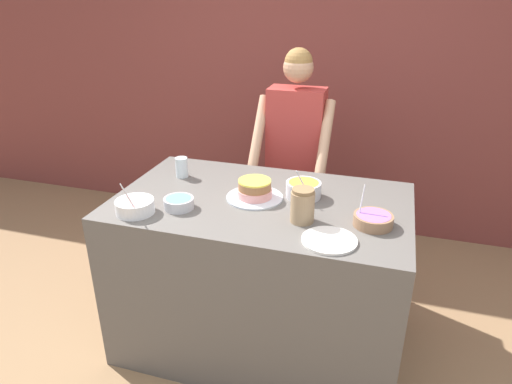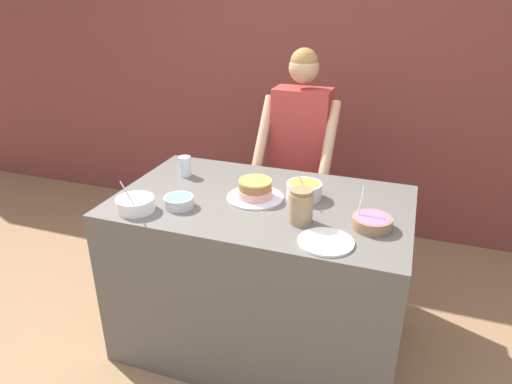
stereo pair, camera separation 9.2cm
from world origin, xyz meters
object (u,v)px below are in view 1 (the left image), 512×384
Objects in this scene: frosting_bowl_blue at (179,203)px; frosting_bowl_purple at (373,219)px; person_baker at (295,145)px; drinking_glass at (182,167)px; ceramic_plate at (329,240)px; frosting_bowl_orange at (303,189)px; frosting_bowl_pink at (135,206)px; stoneware_jar at (303,205)px; cake at (255,191)px.

frosting_bowl_purple is at bearing 5.94° from frosting_bowl_blue.
person_baker reaches higher than drinking_glass.
frosting_bowl_blue is at bearing 172.08° from ceramic_plate.
frosting_bowl_purple is 0.76× the size of ceramic_plate.
frosting_bowl_orange reaches higher than ceramic_plate.
person_baker is at bearing 70.13° from frosting_bowl_blue.
frosting_bowl_blue is 0.62× the size of ceramic_plate.
frosting_bowl_orange is 0.75m from drinking_glass.
frosting_bowl_orange is 0.48m from ceramic_plate.
ceramic_plate is at bearing 0.13° from frosting_bowl_pink.
frosting_bowl_pink is 0.77× the size of ceramic_plate.
drinking_glass is at bearing 88.13° from frosting_bowl_pink.
person_baker is 1.11m from frosting_bowl_purple.
frosting_bowl_orange is (0.58, 0.32, 0.02)m from frosting_bowl_blue.
frosting_bowl_purple is at bearing 9.52° from stoneware_jar.
cake is at bearing 33.05° from frosting_bowl_pink.
frosting_bowl_blue is at bearing -174.06° from frosting_bowl_purple.
stoneware_jar is (-0.16, 0.15, 0.08)m from ceramic_plate.
person_baker reaches higher than ceramic_plate.
frosting_bowl_purple reaches higher than cake.
ceramic_plate is 1.46× the size of stoneware_jar.
frosting_bowl_purple is 1.60× the size of drinking_glass.
drinking_glass reaches higher than ceramic_plate.
person_baker is 1.28m from frosting_bowl_pink.
person_baker is at bearing 122.10° from frosting_bowl_purple.
frosting_bowl_purple is at bearing -29.89° from frosting_bowl_orange.
stoneware_jar is (0.26, -0.99, 0.04)m from person_baker.
ceramic_plate is at bearing -27.72° from drinking_glass.
frosting_bowl_pink reaches higher than stoneware_jar.
person_baker reaches higher than frosting_bowl_purple.
frosting_bowl_pink is at bearing -148.95° from frosting_bowl_blue.
cake is at bearing 143.33° from ceramic_plate.
person_baker is at bearing 87.24° from cake.
stoneware_jar reaches higher than frosting_bowl_blue.
frosting_bowl_purple is 1.11× the size of stoneware_jar.
frosting_bowl_orange is 1.00× the size of frosting_bowl_purple.
frosting_bowl_pink is 0.51m from drinking_glass.
frosting_bowl_orange is (0.21, -0.72, 0.00)m from person_baker.
frosting_bowl_pink is 1.02× the size of frosting_bowl_orange.
drinking_glass reaches higher than cake.
frosting_bowl_pink is 1.02× the size of frosting_bowl_purple.
drinking_glass is at bearing 152.28° from ceramic_plate.
person_baker is 10.61× the size of frosting_bowl_blue.
frosting_bowl_purple is at bearing -57.90° from person_baker.
person_baker reaches higher than frosting_bowl_pink.
stoneware_jar is at bearing -31.72° from cake.
person_baker reaches higher than frosting_bowl_orange.
frosting_bowl_purple is (0.59, -0.94, -0.01)m from person_baker.
frosting_bowl_blue is 0.81× the size of frosting_bowl_purple.
cake is (-0.04, -0.81, -0.00)m from person_baker.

